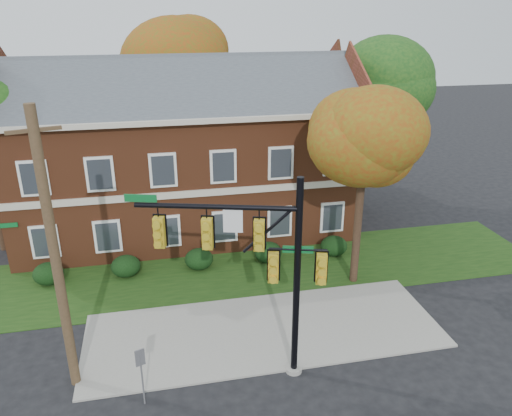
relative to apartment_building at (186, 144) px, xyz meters
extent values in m
plane|color=black|center=(2.00, -11.95, -4.99)|extent=(120.00, 120.00, 0.00)
cube|color=gray|center=(2.00, -10.95, -4.95)|extent=(14.00, 5.00, 0.08)
cube|color=#193811|center=(2.00, -5.95, -4.97)|extent=(30.00, 6.00, 0.04)
cube|color=brown|center=(0.00, 0.05, -1.49)|extent=(18.00, 8.00, 7.00)
cube|color=beige|center=(0.00, 0.05, 2.13)|extent=(18.80, 8.80, 0.24)
cube|color=beige|center=(0.00, -3.98, -1.49)|extent=(18.00, 0.12, 0.35)
ellipsoid|color=black|center=(-7.00, -5.25, -4.46)|extent=(1.40, 1.26, 1.05)
ellipsoid|color=black|center=(-3.50, -5.25, -4.46)|extent=(1.40, 1.26, 1.05)
ellipsoid|color=black|center=(0.00, -5.25, -4.46)|extent=(1.40, 1.26, 1.05)
ellipsoid|color=black|center=(3.50, -5.25, -4.46)|extent=(1.40, 1.26, 1.05)
ellipsoid|color=black|center=(7.00, -5.25, -4.46)|extent=(1.40, 1.26, 1.05)
cylinder|color=black|center=(7.00, -7.95, -2.11)|extent=(0.36, 0.36, 5.76)
ellipsoid|color=#99280D|center=(7.00, -7.95, 1.49)|extent=(4.25, 4.25, 3.60)
ellipsoid|color=#99280D|center=(7.62, -8.33, 2.09)|extent=(3.50, 3.50, 3.00)
cylinder|color=black|center=(11.00, 1.05, -1.47)|extent=(0.36, 0.36, 7.04)
ellipsoid|color=#103E15|center=(11.00, 1.05, 2.93)|extent=(5.95, 5.95, 5.04)
ellipsoid|color=#103E15|center=(11.88, 0.52, 3.53)|extent=(4.90, 4.90, 4.20)
cylinder|color=black|center=(1.00, 8.05, -1.15)|extent=(0.36, 0.36, 7.68)
ellipsoid|color=#B32E0F|center=(1.00, 8.05, 3.65)|extent=(6.46, 6.46, 5.47)
ellipsoid|color=#B32E0F|center=(1.95, 7.48, 4.25)|extent=(5.32, 5.32, 4.56)
cylinder|color=gray|center=(2.51, -13.45, -4.90)|extent=(0.58, 0.58, 0.17)
cylinder|color=black|center=(2.51, -13.45, -1.35)|extent=(0.28, 0.28, 7.27)
cylinder|color=black|center=(0.01, -12.74, 1.24)|extent=(5.04, 1.58, 0.17)
cylinder|color=black|center=(2.51, -13.45, -0.16)|extent=(1.82, 0.59, 0.08)
cube|color=gold|center=(-1.79, -12.23, 0.31)|extent=(0.52, 0.42, 1.20)
cube|color=gold|center=(-0.29, -12.66, 0.31)|extent=(0.52, 0.42, 1.20)
cube|color=gold|center=(1.31, -13.11, 0.31)|extent=(0.52, 0.42, 1.20)
cube|color=silver|center=(0.51, -12.89, 0.78)|extent=(0.61, 0.21, 0.78)
cube|color=#0C5D26|center=(-2.29, -12.09, 1.47)|extent=(1.01, 0.32, 0.25)
cube|color=gold|center=(1.76, -13.24, -0.83)|extent=(0.52, 0.42, 1.20)
cube|color=gold|center=(3.26, -13.67, -0.83)|extent=(0.52, 0.42, 1.20)
cube|color=#0C5D26|center=(2.51, -13.45, -0.16)|extent=(0.96, 0.31, 0.24)
cylinder|color=#463420|center=(-5.00, -12.46, -0.19)|extent=(0.40, 0.40, 9.59)
cube|color=#463420|center=(-5.00, -12.46, 3.85)|extent=(1.45, 0.55, 0.11)
cylinder|color=slate|center=(-2.69, -13.95, -3.92)|extent=(0.07, 0.07, 2.13)
cube|color=slate|center=(-2.69, -13.95, -3.15)|extent=(0.31, 0.14, 0.60)
camera|label=1|loc=(-1.77, -27.14, 7.04)|focal=35.00mm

